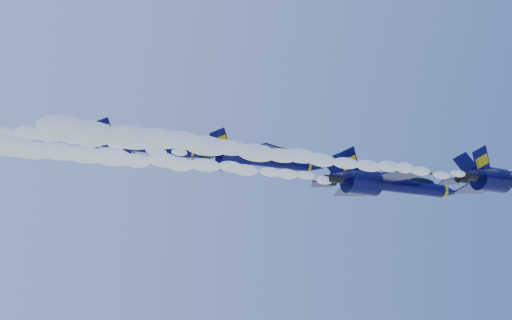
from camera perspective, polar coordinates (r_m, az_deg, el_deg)
name	(u,v)px	position (r m, az deg, el deg)	size (l,w,h in m)	color
smoke_trail_jet_lead	(286,156)	(56.38, 2.67, 0.40)	(40.69, 1.98, 1.78)	white
jet_second	(388,184)	(73.12, 11.69, -2.11)	(18.18, 14.91, 6.76)	#0A083C
smoke_trail_jet_second	(143,159)	(60.64, -10.02, 0.06)	(40.69, 2.17, 1.95)	white
jet_third	(258,160)	(73.53, 0.14, 0.04)	(15.64, 12.83, 5.81)	#0A083C
smoke_trail_jet_third	(7,132)	(66.75, -21.27, 2.32)	(40.69, 1.87, 1.68)	white
jet_fourth	(142,147)	(83.03, -10.13, 1.18)	(15.78, 12.94, 5.86)	#0A083C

